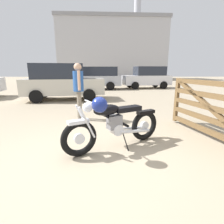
% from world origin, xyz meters
% --- Properties ---
extents(ground_plane, '(80.00, 80.00, 0.00)m').
position_xyz_m(ground_plane, '(0.00, 0.00, 0.00)').
color(ground_plane, gray).
extents(vintage_motorcycle, '(1.87, 1.17, 1.07)m').
position_xyz_m(vintage_motorcycle, '(0.29, 0.26, 0.49)').
color(vintage_motorcycle, black).
rests_on(vintage_motorcycle, ground_plane).
extents(timber_gate, '(0.76, 2.49, 1.60)m').
position_xyz_m(timber_gate, '(2.46, 0.48, 0.70)').
color(timber_gate, brown).
rests_on(timber_gate, ground_plane).
extents(bystander, '(0.30, 0.44, 1.66)m').
position_xyz_m(bystander, '(-0.70, 2.26, 1.02)').
color(bystander, '#706656').
rests_on(bystander, ground_plane).
extents(white_estate_far, '(4.11, 2.29, 1.78)m').
position_xyz_m(white_estate_far, '(-2.16, 5.96, 0.92)').
color(white_estate_far, black).
rests_on(white_estate_far, ground_plane).
extents(dark_sedan_left, '(4.78, 2.14, 1.74)m').
position_xyz_m(dark_sedan_left, '(-1.16, 11.01, 0.94)').
color(dark_sedan_left, black).
rests_on(dark_sedan_left, ground_plane).
extents(pale_sedan_back, '(4.11, 2.27, 1.78)m').
position_xyz_m(pale_sedan_back, '(3.37, 11.76, 0.92)').
color(pale_sedan_back, black).
rests_on(pale_sedan_back, ground_plane).
extents(industrial_building, '(17.57, 9.14, 20.21)m').
position_xyz_m(industrial_building, '(0.66, 28.26, 4.89)').
color(industrial_building, '#B2B2B7').
rests_on(industrial_building, ground_plane).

